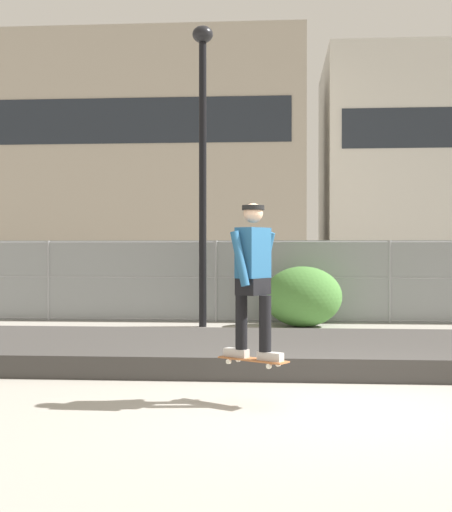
{
  "coord_description": "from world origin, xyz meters",
  "views": [
    {
      "loc": [
        -0.54,
        -7.37,
        1.67
      ],
      "look_at": [
        -1.41,
        4.45,
        1.54
      ],
      "focal_mm": 49.59,
      "sensor_mm": 36.0,
      "label": 1
    }
  ],
  "objects": [
    {
      "name": "shrub_left",
      "position": [
        -0.01,
        7.73,
        0.64
      ],
      "size": [
        1.67,
        1.36,
        1.29
      ],
      "color": "#477F38",
      "rests_on": "ground_plane"
    },
    {
      "name": "street_lamp",
      "position": [
        -2.14,
        7.58,
        4.01
      ],
      "size": [
        0.44,
        0.44,
        6.39
      ],
      "color": "black",
      "rests_on": "ground_plane"
    },
    {
      "name": "gravel_berm",
      "position": [
        0.0,
        3.11,
        0.15
      ],
      "size": [
        17.2,
        3.38,
        0.3
      ],
      "primitive_type": "cube",
      "color": "#3D3A38",
      "rests_on": "ground_plane"
    },
    {
      "name": "ground_plane",
      "position": [
        0.0,
        0.0,
        0.0
      ],
      "size": [
        120.0,
        120.0,
        0.0
      ],
      "primitive_type": "plane",
      "color": "#9E998E"
    },
    {
      "name": "skater",
      "position": [
        -0.81,
        0.18,
        1.43
      ],
      "size": [
        0.66,
        0.61,
        1.67
      ],
      "color": "#B2ADA8",
      "rests_on": "skateboard"
    },
    {
      "name": "library_building",
      "position": [
        -9.23,
        37.29,
        7.02
      ],
      "size": [
        20.46,
        12.38,
        14.04
      ],
      "color": "#9E9384",
      "rests_on": "ground_plane"
    },
    {
      "name": "chain_fence",
      "position": [
        0.0,
        8.54,
        0.93
      ],
      "size": [
        19.46,
        0.06,
        1.85
      ],
      "color": "gray",
      "rests_on": "ground_plane"
    },
    {
      "name": "skateboard",
      "position": [
        -0.81,
        0.18,
        0.48
      ],
      "size": [
        0.78,
        0.6,
        0.07
      ],
      "color": "#9E5B33"
    },
    {
      "name": "parked_car_near",
      "position": [
        -4.39,
        11.04,
        0.84
      ],
      "size": [
        4.54,
        2.23,
        1.66
      ],
      "color": "#474C54",
      "rests_on": "ground_plane"
    }
  ]
}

